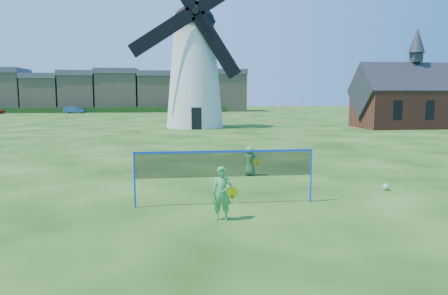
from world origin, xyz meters
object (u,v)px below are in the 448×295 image
Objects in this scene: windmill at (194,67)px; play_ball at (386,187)px; player_boy at (250,161)px; car_right at (75,110)px; badminton_net at (225,165)px; player_girl at (222,194)px; chapel at (414,100)px.

play_ball is at bearing -80.46° from windmill.
car_right is (-19.97, 60.53, 0.04)m from player_boy.
badminton_net is 1.56m from player_girl.
player_boy is at bearing 87.32° from player_girl.
windmill is 30.89m from player_girl.
player_girl is 5.88m from player_boy.
play_ball is (3.94, -3.02, -0.46)m from player_boy.
chapel is 9.69× the size of player_boy.
play_ball is (4.68, -27.86, -5.66)m from windmill.
car_right is at bearing 118.31° from windmill.
player_girl reaches higher than player_boy.
windmill is 75.52× the size of play_ball.
chapel is at bearing 57.05° from play_ball.
player_boy is at bearing -147.91° from car_right.
player_girl is at bearing -150.78° from car_right.
car_right is at bearing 136.12° from chapel.
windmill reaches higher than player_boy.
windmill reaches higher than play_ball.
play_ball is at bearing -145.55° from car_right.
chapel reaches higher than badminton_net.
windmill is at bearing 88.50° from badminton_net.
windmill is 25.39m from player_boy.
windmill reaches higher than badminton_net.
windmill is 40.87m from car_right.
player_girl is (-1.02, -30.45, -5.10)m from windmill.
windmill reaches higher than car_right.
windmill is 4.46× the size of car_right.
chapel is at bearing -118.54° from player_boy.
car_right reaches higher than player_boy.
play_ball is (5.44, 1.13, -1.03)m from badminton_net.
player_girl is at bearing -100.18° from badminton_net.
play_ball is 67.90m from car_right.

